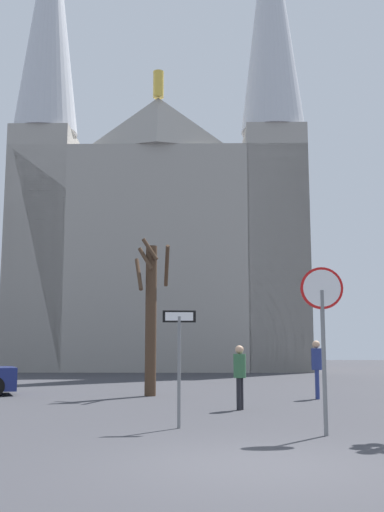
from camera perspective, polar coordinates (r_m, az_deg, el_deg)
name	(u,v)px	position (r m, az deg, el deg)	size (l,w,h in m)	color
ground_plane	(256,465)	(8.88, 6.04, -18.96)	(120.00, 120.00, 0.00)	#38383D
cathedral	(162,225)	(42.40, -2.86, 2.97)	(19.56, 11.59, 34.21)	gray
stop_sign	(324,316)	(11.66, 12.28, -5.52)	(0.80, 0.11, 3.10)	slate
one_way_arrow_sign	(180,352)	(12.39, -1.13, -9.07)	(0.68, 0.08, 2.34)	slate
bare_tree	(152,314)	(20.20, -3.80, -5.45)	(1.23, 1.21, 5.19)	#473323
pedestrian_walking	(241,371)	(15.88, 4.60, -10.72)	(0.32, 0.32, 1.63)	black
pedestrian_standing	(318,363)	(19.39, 11.74, -9.85)	(0.32, 0.32, 1.78)	navy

